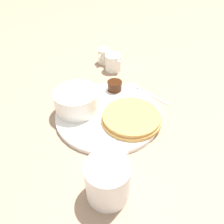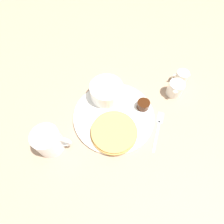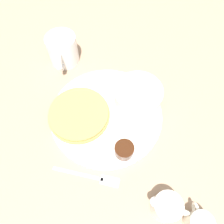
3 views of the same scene
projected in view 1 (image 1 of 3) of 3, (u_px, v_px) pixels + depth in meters
ground_plane at (108, 116)px, 0.58m from camera, size 4.00×4.00×0.00m
plate at (108, 114)px, 0.58m from camera, size 0.28×0.28×0.01m
pancake_stack at (131, 117)px, 0.55m from camera, size 0.15×0.15×0.02m
bowl at (77, 100)px, 0.57m from camera, size 0.11×0.11×0.06m
syrup_cup at (115, 86)px, 0.65m from camera, size 0.04×0.04×0.03m
butter_ramekin at (70, 99)px, 0.59m from camera, size 0.04×0.04×0.04m
coffee_mug at (108, 180)px, 0.39m from camera, size 0.08×0.11×0.08m
creamer_pitcher_near at (113, 62)px, 0.75m from camera, size 0.07×0.06×0.06m
creamer_pitcher_far at (104, 56)px, 0.79m from camera, size 0.05×0.07×0.05m
fork at (142, 90)px, 0.67m from camera, size 0.14×0.08×0.00m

